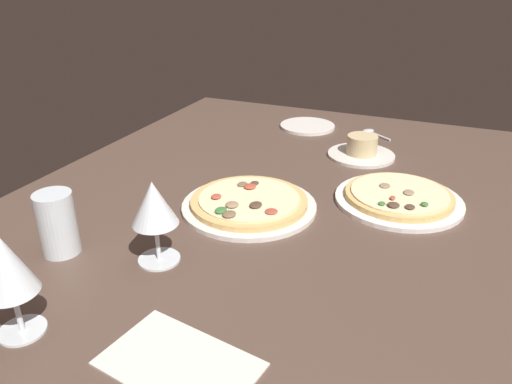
{
  "coord_description": "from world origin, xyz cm",
  "views": [
    {
      "loc": [
        89.99,
        36.73,
        52.49
      ],
      "look_at": [
        2.24,
        -0.65,
        7.0
      ],
      "focal_mm": 34.19,
      "sensor_mm": 36.0,
      "label": 1
    }
  ],
  "objects": [
    {
      "name": "paper_menu",
      "position": [
        49.45,
        8.39,
        4.15
      ],
      "size": [
        15.81,
        22.19,
        0.3
      ],
      "primitive_type": "cube",
      "rotation": [
        0.0,
        0.0,
        -0.16
      ],
      "color": "silver",
      "rests_on": "dining_table"
    },
    {
      "name": "dining_table",
      "position": [
        0.0,
        0.0,
        2.0
      ],
      "size": [
        150.0,
        110.0,
        4.0
      ],
      "primitive_type": "cube",
      "color": "brown",
      "rests_on": "ground"
    },
    {
      "name": "water_glass",
      "position": [
        33.84,
        -25.88,
        9.27
      ],
      "size": [
        6.76,
        6.76,
        11.8
      ],
      "color": "silver",
      "rests_on": "dining_table"
    },
    {
      "name": "pizza_side",
      "position": [
        -11.02,
        27.94,
        5.18
      ],
      "size": [
        27.79,
        27.79,
        3.38
      ],
      "color": "white",
      "rests_on": "dining_table"
    },
    {
      "name": "side_plate",
      "position": [
        -54.27,
        -6.82,
        4.45
      ],
      "size": [
        17.36,
        17.36,
        0.9
      ],
      "primitive_type": "cylinder",
      "color": "silver",
      "rests_on": "dining_table"
    },
    {
      "name": "wine_glass_far",
      "position": [
        29.28,
        -7.93,
        14.86
      ],
      "size": [
        8.07,
        8.07,
        15.4
      ],
      "color": "silver",
      "rests_on": "dining_table"
    },
    {
      "name": "wine_glass_near",
      "position": [
        52.77,
        -15.78,
        15.07
      ],
      "size": [
        7.61,
        7.61,
        16.1
      ],
      "color": "silver",
      "rests_on": "dining_table"
    },
    {
      "name": "pizza_main",
      "position": [
        4.57,
        -1.32,
        5.21
      ],
      "size": [
        29.04,
        29.04,
        3.35
      ],
      "color": "silver",
      "rests_on": "dining_table"
    },
    {
      "name": "spoon",
      "position": [
        -56.11,
        13.21,
        4.46
      ],
      "size": [
        8.4,
        10.13,
        1.0
      ],
      "color": "silver",
      "rests_on": "dining_table"
    },
    {
      "name": "ramekin_on_saucer",
      "position": [
        -35.59,
        14.42,
        6.07
      ],
      "size": [
        18.08,
        18.08,
        5.92
      ],
      "color": "silver",
      "rests_on": "dining_table"
    }
  ]
}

